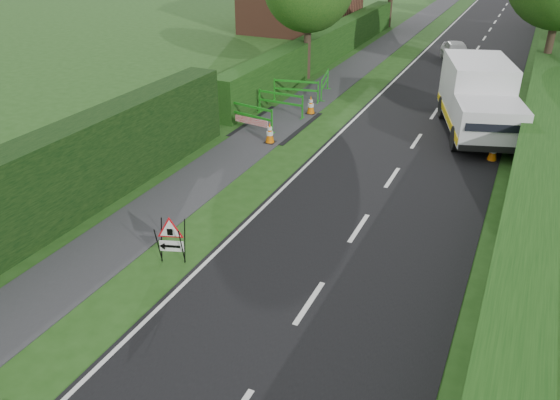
% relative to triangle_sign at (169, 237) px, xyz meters
% --- Properties ---
extents(ground, '(120.00, 120.00, 0.00)m').
position_rel_triangle_sign_xyz_m(ground, '(1.11, -1.05, -0.73)').
color(ground, '#1F4614').
rests_on(ground, ground).
extents(road_surface, '(6.00, 90.00, 0.02)m').
position_rel_triangle_sign_xyz_m(road_surface, '(3.61, 33.95, -0.73)').
color(road_surface, black).
rests_on(road_surface, ground).
extents(footpath, '(2.00, 90.00, 0.02)m').
position_rel_triangle_sign_xyz_m(footpath, '(-1.89, 33.95, -0.73)').
color(footpath, '#2D2D30').
rests_on(footpath, ground).
extents(hedge_west_near, '(1.10, 18.00, 2.50)m').
position_rel_triangle_sign_xyz_m(hedge_west_near, '(-3.89, -1.05, -0.73)').
color(hedge_west_near, black).
rests_on(hedge_west_near, ground).
extents(hedge_west_far, '(1.00, 24.00, 1.80)m').
position_rel_triangle_sign_xyz_m(hedge_west_far, '(-3.89, 20.95, -0.73)').
color(hedge_west_far, '#14380F').
rests_on(hedge_west_far, ground).
extents(hedge_east, '(1.20, 50.00, 1.50)m').
position_rel_triangle_sign_xyz_m(hedge_east, '(7.61, 14.95, -0.73)').
color(hedge_east, '#14380F').
rests_on(hedge_east, ground).
extents(triangle_sign, '(0.92, 0.92, 1.06)m').
position_rel_triangle_sign_xyz_m(triangle_sign, '(0.00, 0.00, 0.00)').
color(triangle_sign, black).
rests_on(triangle_sign, ground).
extents(works_van, '(3.78, 6.09, 2.61)m').
position_rel_triangle_sign_xyz_m(works_van, '(5.38, 12.36, 0.65)').
color(works_van, silver).
rests_on(works_van, ground).
extents(traffic_cone_0, '(0.38, 0.38, 0.79)m').
position_rel_triangle_sign_xyz_m(traffic_cone_0, '(6.34, 9.76, -0.34)').
color(traffic_cone_0, black).
rests_on(traffic_cone_0, ground).
extents(traffic_cone_1, '(0.38, 0.38, 0.79)m').
position_rel_triangle_sign_xyz_m(traffic_cone_1, '(5.88, 12.53, -0.34)').
color(traffic_cone_1, black).
rests_on(traffic_cone_1, ground).
extents(traffic_cone_2, '(0.38, 0.38, 0.79)m').
position_rel_triangle_sign_xyz_m(traffic_cone_2, '(6.30, 15.23, -0.34)').
color(traffic_cone_2, black).
rests_on(traffic_cone_2, ground).
extents(traffic_cone_3, '(0.38, 0.38, 0.79)m').
position_rel_triangle_sign_xyz_m(traffic_cone_3, '(-1.27, 8.03, -0.34)').
color(traffic_cone_3, black).
rests_on(traffic_cone_3, ground).
extents(traffic_cone_4, '(0.38, 0.38, 0.79)m').
position_rel_triangle_sign_xyz_m(traffic_cone_4, '(-1.15, 11.74, -0.34)').
color(traffic_cone_4, black).
rests_on(traffic_cone_4, ground).
extents(ped_barrier_0, '(2.09, 0.72, 1.00)m').
position_rel_triangle_sign_xyz_m(ped_barrier_0, '(-2.56, 9.04, -0.10)').
color(ped_barrier_0, '#198518').
rests_on(ped_barrier_0, ground).
extents(ped_barrier_1, '(2.07, 0.43, 1.00)m').
position_rel_triangle_sign_xyz_m(ped_barrier_1, '(-2.23, 11.05, -0.10)').
color(ped_barrier_1, '#198518').
rests_on(ped_barrier_1, ground).
extents(ped_barrier_2, '(2.09, 0.75, 1.00)m').
position_rel_triangle_sign_xyz_m(ped_barrier_2, '(-2.40, 13.05, -0.10)').
color(ped_barrier_2, '#198518').
rests_on(ped_barrier_2, ground).
extents(ped_barrier_3, '(0.78, 2.09, 1.00)m').
position_rel_triangle_sign_xyz_m(ped_barrier_3, '(-1.58, 14.51, -0.10)').
color(ped_barrier_3, '#198518').
rests_on(ped_barrier_3, ground).
extents(redwhite_plank, '(1.49, 0.23, 0.25)m').
position_rel_triangle_sign_xyz_m(redwhite_plank, '(-2.39, 8.74, -0.73)').
color(redwhite_plank, red).
rests_on(redwhite_plank, ground).
extents(hatchback_car, '(2.40, 3.64, 1.15)m').
position_rel_triangle_sign_xyz_m(hatchback_car, '(2.89, 23.66, -0.16)').
color(hatchback_car, silver).
rests_on(hatchback_car, ground).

